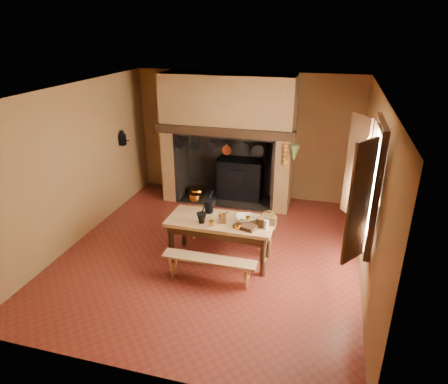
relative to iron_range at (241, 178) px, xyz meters
The scene contains 28 objects.
floor 2.50m from the iron_range, 89.02° to the right, with size 5.50×5.50×0.00m, color #5F2416.
ceiling 3.37m from the iron_range, 89.02° to the right, with size 5.50×5.50×0.00m, color silver.
back_wall 0.97m from the iron_range, 82.10° to the left, with size 5.00×0.02×2.80m, color brown.
wall_left 3.59m from the iron_range, 135.12° to the right, with size 0.02×5.50×2.80m, color brown.
wall_right 3.65m from the iron_range, 43.91° to the right, with size 0.02×5.50×2.80m, color brown.
wall_front 5.28m from the iron_range, 89.54° to the right, with size 5.00×0.02×2.80m, color brown.
chimney_breast 1.36m from the iron_range, 151.95° to the right, with size 2.95×0.96×2.80m.
iron_range is the anchor object (origin of this frame).
hearth_pans 1.10m from the iron_range, 167.25° to the right, with size 0.51×0.62×0.20m.
hanging_pans 1.12m from the iron_range, 115.02° to the right, with size 1.92×0.29×0.27m.
onion_string 1.49m from the iron_range, 32.25° to the right, with size 0.12×0.10×0.46m, color #AF6320, non-canonical shape.
herb_bunch 1.65m from the iron_range, 28.28° to the right, with size 0.20×0.20×0.35m, color #52602D.
window 3.91m from the iron_range, 49.98° to the right, with size 0.39×1.75×1.76m.
wall_coffee_mill 2.74m from the iron_range, 159.32° to the right, with size 0.23×0.16×0.31m.
work_table 2.64m from the iron_range, 84.16° to the right, with size 1.74×0.77×0.75m.
bench_front 3.29m from the iron_range, 85.32° to the right, with size 1.48×0.26×0.42m.
bench_back 2.03m from the iron_range, 82.40° to the right, with size 1.67×0.29×0.47m.
mortar_large 2.44m from the iron_range, 89.99° to the right, with size 0.24×0.24×0.41m.
mortar_small 2.83m from the iron_range, 90.00° to the right, with size 0.17×0.17×0.28m.
coffee_grinder 2.74m from the iron_range, 83.23° to the right, with size 0.17×0.15×0.19m.
brass_mug_a 2.88m from the iron_range, 86.30° to the right, with size 0.08×0.08×0.09m, color gold.
brass_mug_b 2.67m from the iron_range, 74.52° to the right, with size 0.07×0.07×0.08m, color gold.
mixing_bowl 2.66m from the iron_range, 75.19° to the right, with size 0.32×0.32×0.08m, color beige.
stoneware_crock 2.86m from the iron_range, 70.77° to the right, with size 0.12×0.12×0.15m, color #54391F.
glass_jar 2.95m from the iron_range, 69.19° to the right, with size 0.08×0.08×0.15m, color beige.
wicker_basket 2.78m from the iron_range, 67.86° to the right, with size 0.26×0.20×0.24m.
wooden_tray 2.89m from the iron_range, 75.42° to the right, with size 0.35×0.25×0.06m, color #342010.
brass_cup 2.94m from the iron_range, 77.82° to the right, with size 0.11×0.11×0.09m, color gold.
Camera 1 is at (1.82, -5.81, 3.73)m, focal length 32.00 mm.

